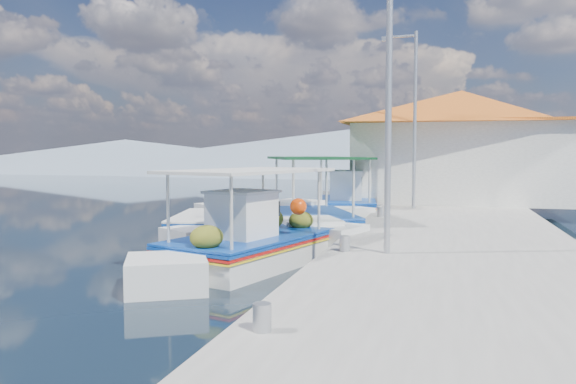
# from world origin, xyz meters

# --- Properties ---
(ground) EXTENTS (160.00, 160.00, 0.00)m
(ground) POSITION_xyz_m (0.00, 0.00, 0.00)
(ground) COLOR black
(ground) RESTS_ON ground
(quay) EXTENTS (5.00, 44.00, 0.50)m
(quay) POSITION_xyz_m (5.90, 6.00, 0.25)
(quay) COLOR #A4A099
(quay) RESTS_ON ground
(bollards) EXTENTS (0.20, 17.20, 0.30)m
(bollards) POSITION_xyz_m (3.80, 5.25, 0.65)
(bollards) COLOR #A5A8AD
(bollards) RESTS_ON quay
(main_caique) EXTENTS (3.26, 6.62, 2.27)m
(main_caique) POSITION_xyz_m (1.68, 2.51, 0.44)
(main_caique) COLOR white
(main_caique) RESTS_ON ground
(caique_green_canopy) EXTENTS (3.82, 6.16, 2.54)m
(caique_green_canopy) POSITION_xyz_m (2.05, 6.77, 0.38)
(caique_green_canopy) COLOR white
(caique_green_canopy) RESTS_ON ground
(caique_blue_hull) EXTENTS (2.71, 5.83, 1.07)m
(caique_blue_hull) POSITION_xyz_m (-0.52, 5.50, 0.29)
(caique_blue_hull) COLOR white
(caique_blue_hull) RESTS_ON ground
(caique_far) EXTENTS (2.76, 7.02, 2.49)m
(caique_far) POSITION_xyz_m (2.16, 11.60, 0.46)
(caique_far) COLOR white
(caique_far) RESTS_ON ground
(harbor_building) EXTENTS (10.49, 10.49, 4.40)m
(harbor_building) POSITION_xyz_m (6.20, 15.00, 2.78)
(harbor_building) COLOR white
(harbor_building) RESTS_ON quay
(lamp_post_near) EXTENTS (1.21, 0.14, 6.00)m
(lamp_post_near) POSITION_xyz_m (4.51, 2.00, 3.85)
(lamp_post_near) COLOR #A5A8AD
(lamp_post_near) RESTS_ON quay
(lamp_post_far) EXTENTS (1.21, 0.14, 6.00)m
(lamp_post_far) POSITION_xyz_m (4.51, 11.00, 3.85)
(lamp_post_far) COLOR #A5A8AD
(lamp_post_far) RESTS_ON quay
(mountain_ridge) EXTENTS (171.40, 96.00, 5.50)m
(mountain_ridge) POSITION_xyz_m (6.54, 56.00, 2.04)
(mountain_ridge) COLOR slate
(mountain_ridge) RESTS_ON ground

